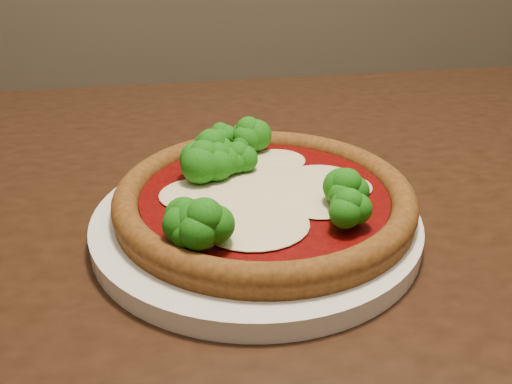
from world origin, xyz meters
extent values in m
cube|color=black|center=(-0.17, 0.10, 0.73)|extent=(1.36, 0.93, 0.04)
cylinder|color=white|center=(-0.24, 0.09, 0.76)|extent=(0.29, 0.29, 0.02)
cylinder|color=brown|center=(-0.23, 0.10, 0.77)|extent=(0.26, 0.26, 0.01)
torus|color=brown|center=(-0.23, 0.10, 0.78)|extent=(0.27, 0.27, 0.02)
cylinder|color=#630504|center=(-0.23, 0.10, 0.78)|extent=(0.22, 0.22, 0.00)
ellipsoid|color=#F5EAC2|center=(-0.29, 0.10, 0.78)|extent=(0.07, 0.06, 0.01)
ellipsoid|color=#F5EAC2|center=(-0.21, 0.16, 0.78)|extent=(0.06, 0.05, 0.00)
ellipsoid|color=#F5EAC2|center=(-0.18, 0.11, 0.78)|extent=(0.08, 0.07, 0.01)
ellipsoid|color=#F5EAC2|center=(-0.16, 0.10, 0.78)|extent=(0.06, 0.05, 0.00)
ellipsoid|color=#F5EAC2|center=(-0.25, 0.04, 0.78)|extent=(0.09, 0.08, 0.01)
ellipsoid|color=#F5EAC2|center=(-0.19, 0.07, 0.78)|extent=(0.06, 0.05, 0.00)
ellipsoid|color=#F5EAC2|center=(-0.23, 0.10, 0.78)|extent=(0.11, 0.10, 0.01)
ellipsoid|color=#F5EAC2|center=(-0.27, 0.13, 0.78)|extent=(0.07, 0.06, 0.01)
ellipsoid|color=#218C16|center=(-0.17, 0.06, 0.81)|extent=(0.04, 0.04, 0.04)
ellipsoid|color=#218C16|center=(-0.30, 0.02, 0.80)|extent=(0.03, 0.03, 0.03)
ellipsoid|color=#218C16|center=(-0.26, 0.20, 0.80)|extent=(0.03, 0.03, 0.03)
ellipsoid|color=#218C16|center=(-0.18, 0.03, 0.80)|extent=(0.04, 0.04, 0.03)
ellipsoid|color=#218C16|center=(-0.29, 0.02, 0.81)|extent=(0.05, 0.05, 0.04)
ellipsoid|color=#218C16|center=(-0.27, 0.13, 0.80)|extent=(0.04, 0.04, 0.04)
ellipsoid|color=#218C16|center=(-0.24, 0.19, 0.81)|extent=(0.04, 0.04, 0.04)
ellipsoid|color=#218C16|center=(-0.27, 0.15, 0.81)|extent=(0.05, 0.05, 0.04)
ellipsoid|color=#218C16|center=(-0.17, 0.06, 0.80)|extent=(0.04, 0.04, 0.03)
ellipsoid|color=#218C16|center=(-0.24, 0.18, 0.80)|extent=(0.04, 0.04, 0.03)
ellipsoid|color=#218C16|center=(-0.25, 0.14, 0.80)|extent=(0.04, 0.04, 0.03)
ellipsoid|color=#218C16|center=(-0.28, 0.13, 0.81)|extent=(0.05, 0.05, 0.04)
ellipsoid|color=#218C16|center=(-0.30, 0.03, 0.80)|extent=(0.04, 0.04, 0.04)
camera|label=1|loc=(-0.30, -0.34, 1.02)|focal=40.00mm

